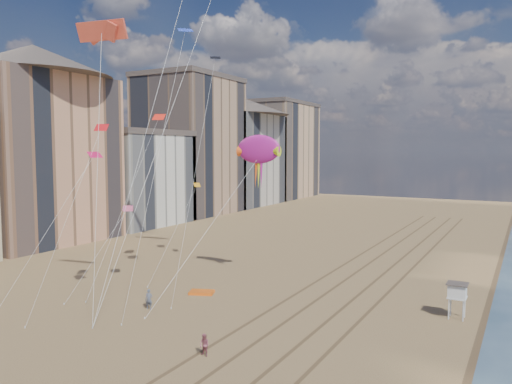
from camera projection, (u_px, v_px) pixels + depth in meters
tracks at (344, 292)px, 46.86m from camera, size 7.68×120.00×0.01m
buildings at (172, 149)px, 100.00m from camera, size 34.72×131.35×29.00m
lifeguard_stand at (457, 291)px, 39.46m from camera, size 1.58×1.58×2.86m
grounded_kite at (202, 292)px, 46.50m from camera, size 2.59×2.12×0.25m
show_kite at (258, 150)px, 49.39m from camera, size 4.63×7.56×18.95m
kite_flyer_a at (149, 299)px, 41.89m from camera, size 0.73×0.61×1.70m
kite_flyer_b at (204, 345)px, 32.34m from camera, size 0.80×0.68×1.47m
small_kites at (156, 117)px, 46.44m from camera, size 10.39×19.44×16.22m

